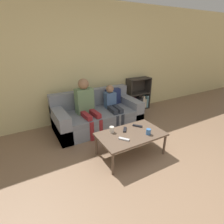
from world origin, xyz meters
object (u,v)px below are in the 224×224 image
at_px(cup_far, 148,132).
at_px(tv_remote_0, 124,139).
at_px(tv_remote_2, 125,129).
at_px(tv_remote_1, 137,126).
at_px(bookshelf, 138,98).
at_px(couch, 97,115).
at_px(cup_near, 112,130).
at_px(person_adult, 86,103).
at_px(person_child, 113,104).
at_px(coffee_table, 131,135).

distance_m(cup_far, tv_remote_0, 0.44).
distance_m(tv_remote_0, tv_remote_2, 0.31).
bearing_deg(tv_remote_1, tv_remote_2, 143.82).
bearing_deg(bookshelf, couch, -163.48).
bearing_deg(tv_remote_1, cup_far, -129.27).
height_order(cup_near, tv_remote_2, cup_near).
relative_size(tv_remote_1, tv_remote_2, 1.01).
xyz_separation_m(bookshelf, tv_remote_1, (-1.14, -1.50, 0.09)).
distance_m(person_adult, tv_remote_0, 1.27).
relative_size(person_child, tv_remote_2, 5.53).
xyz_separation_m(cup_far, tv_remote_2, (-0.25, 0.30, -0.04)).
bearing_deg(person_adult, tv_remote_2, -77.17).
xyz_separation_m(couch, person_adult, (-0.28, -0.08, 0.37)).
xyz_separation_m(person_child, cup_near, (-0.53, -0.90, -0.06)).
relative_size(coffee_table, tv_remote_1, 6.56).
distance_m(coffee_table, tv_remote_0, 0.23).
distance_m(coffee_table, person_adult, 1.21).
relative_size(cup_far, tv_remote_0, 0.57).
bearing_deg(tv_remote_1, tv_remote_0, 172.54).
xyz_separation_m(bookshelf, tv_remote_2, (-1.41, -1.50, 0.09)).
xyz_separation_m(bookshelf, tv_remote_0, (-1.59, -1.75, 0.09)).
height_order(cup_far, tv_remote_2, cup_far).
bearing_deg(bookshelf, tv_remote_1, -127.40).
height_order(couch, tv_remote_2, couch).
height_order(coffee_table, tv_remote_1, tv_remote_1).
bearing_deg(bookshelf, cup_far, -122.71).
bearing_deg(person_adult, tv_remote_1, -64.05).
height_order(couch, person_child, person_child).
relative_size(person_adult, cup_near, 11.08).
bearing_deg(cup_far, tv_remote_0, 173.01).
relative_size(coffee_table, person_adult, 0.97).
distance_m(coffee_table, cup_near, 0.33).
bearing_deg(cup_near, person_child, 59.53).
bearing_deg(tv_remote_2, person_child, 110.29).
height_order(cup_near, tv_remote_0, cup_near).
distance_m(couch, tv_remote_1, 1.12).
xyz_separation_m(person_child, cup_far, (-0.04, -1.25, -0.06)).
relative_size(person_adult, tv_remote_2, 6.80).
bearing_deg(person_child, person_adult, 179.37).
bearing_deg(tv_remote_2, cup_near, -153.50).
bearing_deg(person_adult, cup_far, -70.66).
bearing_deg(tv_remote_2, tv_remote_1, 38.49).
xyz_separation_m(coffee_table, cup_near, (-0.25, 0.19, 0.09)).
bearing_deg(cup_near, tv_remote_2, -11.38).
xyz_separation_m(couch, cup_far, (0.27, -1.38, 0.19)).
height_order(couch, bookshelf, bookshelf).
bearing_deg(tv_remote_1, person_child, 51.34).
bearing_deg(tv_remote_0, cup_near, 62.47).
relative_size(cup_far, tv_remote_2, 0.57).
bearing_deg(person_child, tv_remote_2, -103.41).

